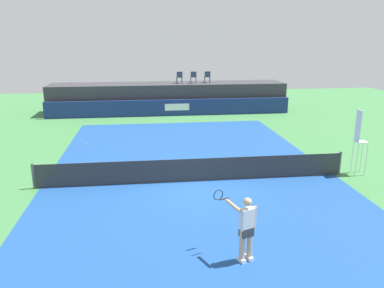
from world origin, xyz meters
name	(u,v)px	position (x,y,z in m)	size (l,w,h in m)	color
ground_plane	(186,159)	(0.00, 3.00, 0.00)	(48.00, 48.00, 0.00)	#3D7A42
court_inner	(194,181)	(0.00, 0.00, 0.00)	(12.00, 22.00, 0.00)	#1C478C
sponsor_wall	(170,108)	(0.00, 13.50, 0.60)	(18.00, 0.22, 1.20)	navy
spectator_platform	(169,97)	(0.00, 15.30, 1.10)	(18.00, 2.80, 2.20)	#38383D
spectator_chair_far_left	(179,77)	(0.85, 15.10, 2.69)	(0.45, 0.45, 0.89)	#2D3D56
spectator_chair_left	(193,77)	(1.93, 15.09, 2.69)	(0.47, 0.47, 0.89)	#2D3D56
spectator_chair_center	(207,76)	(3.02, 15.13, 2.69)	(0.47, 0.47, 0.89)	#2D3D56
umpire_chair	(359,138)	(6.94, 0.01, 1.59)	(0.47, 0.47, 2.76)	white
tennis_net	(194,170)	(0.00, 0.00, 0.47)	(12.40, 0.02, 0.95)	#2D2D2D
net_post_near	(33,176)	(-6.20, 0.00, 0.50)	(0.10, 0.10, 1.00)	#4C4C51
net_post_far	(340,163)	(6.20, 0.00, 0.50)	(0.10, 0.10, 1.00)	#4C4C51
tennis_player	(246,227)	(0.57, -5.83, 0.96)	(1.00, 1.08, 1.77)	white
tennis_ball	(86,144)	(-5.07, 6.07, 0.04)	(0.07, 0.07, 0.07)	#D8EA33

